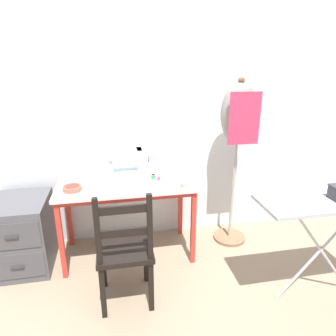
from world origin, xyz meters
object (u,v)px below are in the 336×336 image
scissors (186,186)px  ironing_board (330,205)px  fabric_bowl (72,188)px  filing_cabinet (24,233)px  dress_form (238,123)px  wooden_chair (125,251)px  thread_spool_near_machine (153,177)px  thread_spool_mid_table (159,178)px  sewing_machine (130,165)px

scissors → ironing_board: 1.09m
fabric_bowl → filing_cabinet: 0.64m
scissors → dress_form: bearing=23.0°
scissors → wooden_chair: size_ratio=0.16×
fabric_bowl → thread_spool_near_machine: thread_spool_near_machine is taller
wooden_chair → filing_cabinet: size_ratio=1.49×
thread_spool_near_machine → dress_form: dress_form is taller
fabric_bowl → thread_spool_mid_table: (0.74, 0.10, -0.00)m
scissors → thread_spool_near_machine: (-0.25, 0.22, 0.02)m
scissors → thread_spool_mid_table: size_ratio=4.18×
fabric_bowl → wooden_chair: 0.71m
fabric_bowl → dress_form: bearing=5.5°
sewing_machine → thread_spool_mid_table: (0.24, -0.08, -0.11)m
wooden_chair → sewing_machine: bearing=81.2°
sewing_machine → thread_spool_mid_table: sewing_machine is taller
thread_spool_near_machine → ironing_board: 1.42m
thread_spool_mid_table → sewing_machine: bearing=162.7°
sewing_machine → scissors: sewing_machine is taller
filing_cabinet → ironing_board: bearing=-19.4°
dress_form → ironing_board: 1.02m
thread_spool_near_machine → scissors: bearing=-40.9°
sewing_machine → filing_cabinet: bearing=-175.3°
thread_spool_mid_table → dress_form: 0.87m
wooden_chair → filing_cabinet: wooden_chair is taller
filing_cabinet → ironing_board: 2.48m
sewing_machine → thread_spool_near_machine: size_ratio=8.06×
scissors → wooden_chair: (-0.55, -0.43, -0.29)m
scissors → thread_spool_mid_table: bearing=138.2°
fabric_bowl → scissors: (0.94, -0.08, -0.02)m
filing_cabinet → dress_form: dress_form is taller
scissors → dress_form: size_ratio=0.09×
scissors → thread_spool_mid_table: thread_spool_mid_table is taller
sewing_machine → thread_spool_mid_table: 0.28m
sewing_machine → scissors: 0.53m
thread_spool_mid_table → filing_cabinet: bearing=-179.9°
thread_spool_mid_table → scissors: bearing=-41.8°
thread_spool_near_machine → ironing_board: size_ratio=0.04×
ironing_board → filing_cabinet: bearing=160.6°
fabric_bowl → filing_cabinet: size_ratio=0.25×
wooden_chair → ironing_board: size_ratio=0.91×
sewing_machine → filing_cabinet: (-0.96, -0.08, -0.54)m
thread_spool_mid_table → dress_form: dress_form is taller
sewing_machine → ironing_board: sewing_machine is taller
sewing_machine → thread_spool_near_machine: sewing_machine is taller
fabric_bowl → thread_spool_mid_table: size_ratio=4.43×
thread_spool_mid_table → fabric_bowl: bearing=-172.4°
sewing_machine → wooden_chair: size_ratio=0.38×
fabric_bowl → filing_cabinet: fabric_bowl is taller
thread_spool_near_machine → sewing_machine: bearing=167.8°
thread_spool_mid_table → ironing_board: (1.10, -0.81, 0.03)m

